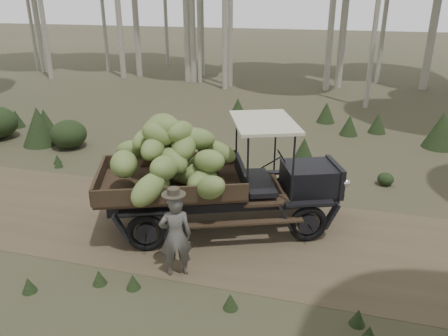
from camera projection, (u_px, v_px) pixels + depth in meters
The scene contains 5 objects.
ground at pixel (204, 229), 10.04m from camera, with size 120.00×120.00×0.00m, color #473D2B.
dirt_track at pixel (204, 229), 10.04m from camera, with size 70.00×4.00×0.01m, color brown.
banana_truck at pixel (193, 163), 9.50m from camera, with size 5.68×3.83×2.77m.
farmer at pixel (176, 235), 8.15m from camera, with size 0.72×0.63×1.81m.
undergrowth at pixel (96, 194), 10.54m from camera, with size 23.46×20.81×1.39m.
Camera 1 is at (2.81, -8.34, 5.06)m, focal length 35.00 mm.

